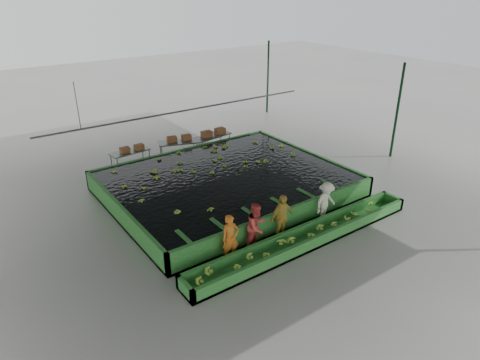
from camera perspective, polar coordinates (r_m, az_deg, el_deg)
ground at (r=18.18m, az=0.92°, el=-3.40°), size 80.00×80.00×0.00m
shed_roof at (r=16.41m, az=1.04°, el=12.16°), size 20.00×22.00×0.04m
shed_posts at (r=17.14m, az=0.97°, el=3.98°), size 20.00×22.00×5.00m
flotation_tank at (r=19.07m, az=-1.75°, el=-0.47°), size 10.00×8.00×0.90m
tank_water at (r=18.90m, az=-1.76°, el=0.63°), size 9.70×7.70×0.00m
sorting_trough at (r=15.71m, az=8.81°, el=-7.63°), size 10.00×1.00×0.50m
cableway_rail at (r=21.01m, az=-7.25°, el=9.19°), size 0.08×0.08×14.00m
rail_hanger_left at (r=18.99m, az=-20.89°, el=9.21°), size 0.04×0.04×2.00m
rail_hanger_right at (r=23.48m, az=3.65°, el=13.51°), size 0.04×0.04×2.00m
worker_a at (r=14.41m, az=-1.28°, el=-7.75°), size 0.67×0.49×1.69m
worker_b at (r=14.93m, az=2.23°, el=-6.25°), size 1.03×0.90×1.80m
worker_c at (r=15.57m, az=5.57°, el=-4.99°), size 1.08×0.53×1.78m
worker_d at (r=17.02m, az=11.38°, el=-2.89°), size 1.14×0.75×1.65m
packing_table_left at (r=22.40m, az=-14.37°, el=2.69°), size 2.04×0.98×0.90m
packing_table_mid at (r=22.98m, az=-8.01°, el=3.96°), size 2.36×1.56×1.00m
packing_table_right at (r=23.75m, az=-3.74°, el=4.84°), size 2.27×1.19×0.99m
box_stack_left at (r=22.22m, az=-14.18°, el=3.78°), size 1.22×0.35×0.26m
box_stack_mid at (r=22.90m, az=-8.09°, el=5.21°), size 1.33×0.62×0.28m
box_stack_right at (r=23.63m, az=-3.55°, el=6.01°), size 1.45×0.45×0.31m
floating_bananas at (r=19.52m, az=-3.07°, el=1.41°), size 9.35×6.37×0.13m
trough_bananas at (r=15.63m, az=8.84°, el=-7.16°), size 8.52×0.57×0.11m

